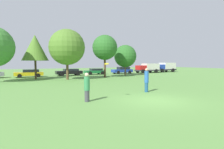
{
  "coord_description": "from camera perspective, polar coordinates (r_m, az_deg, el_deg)",
  "views": [
    {
      "loc": [
        -7.54,
        -8.44,
        2.34
      ],
      "look_at": [
        -1.1,
        3.49,
        1.41
      ],
      "focal_mm": 29.5,
      "sensor_mm": 36.0,
      "label": 1
    }
  ],
  "objects": [
    {
      "name": "ground_plane",
      "position": [
        11.56,
        13.28,
        -7.88
      ],
      "size": [
        120.0,
        120.0,
        0.0
      ],
      "primitive_type": "plane",
      "color": "#5B8E42"
    },
    {
      "name": "person_thrower",
      "position": [
        10.91,
        -7.77,
        -3.91
      ],
      "size": [
        0.34,
        0.34,
        1.71
      ],
      "rotation": [
        0.0,
        0.0,
        0.2
      ],
      "color": "#3F3F47",
      "rests_on": "ground"
    },
    {
      "name": "person_catcher",
      "position": [
        14.49,
        10.64,
        -1.67
      ],
      "size": [
        0.33,
        0.33,
        1.86
      ],
      "rotation": [
        0.0,
        0.0,
        -2.94
      ],
      "color": "navy",
      "rests_on": "ground"
    },
    {
      "name": "frisbee",
      "position": [
        11.23,
        -1.68,
        3.34
      ],
      "size": [
        0.27,
        0.26,
        0.12
      ],
      "color": "yellow"
    },
    {
      "name": "tree_1",
      "position": [
        27.27,
        -22.76,
        7.64
      ],
      "size": [
        3.48,
        3.48,
        6.01
      ],
      "color": "#473323",
      "rests_on": "ground"
    },
    {
      "name": "tree_2",
      "position": [
        25.17,
        -13.76,
        8.21
      ],
      "size": [
        4.71,
        4.71,
        6.65
      ],
      "color": "brown",
      "rests_on": "ground"
    },
    {
      "name": "tree_3",
      "position": [
        27.83,
        -2.24,
        8.33
      ],
      "size": [
        3.74,
        3.74,
        6.39
      ],
      "color": "#473323",
      "rests_on": "ground"
    },
    {
      "name": "tree_4",
      "position": [
        32.01,
        4.14,
        5.69
      ],
      "size": [
        3.86,
        3.86,
        5.28
      ],
      "color": "brown",
      "rests_on": "ground"
    },
    {
      "name": "parked_car_yellow",
      "position": [
        31.19,
        -24.28,
        0.41
      ],
      "size": [
        4.16,
        2.11,
        1.2
      ],
      "rotation": [
        0.0,
        0.0,
        3.13
      ],
      "color": "gold",
      "rests_on": "ground"
    },
    {
      "name": "parked_car_black",
      "position": [
        32.5,
        -13.07,
        0.8
      ],
      "size": [
        4.43,
        1.91,
        1.17
      ],
      "rotation": [
        0.0,
        0.0,
        3.13
      ],
      "color": "black",
      "rests_on": "ground"
    },
    {
      "name": "parked_car_green",
      "position": [
        34.78,
        -5.3,
        1.02
      ],
      "size": [
        3.89,
        2.01,
        1.13
      ],
      "rotation": [
        0.0,
        0.0,
        3.13
      ],
      "color": "#196633",
      "rests_on": "ground"
    },
    {
      "name": "parked_car_blue",
      "position": [
        37.2,
        3.24,
        1.37
      ],
      "size": [
        4.24,
        1.86,
        1.36
      ],
      "rotation": [
        0.0,
        0.0,
        3.13
      ],
      "color": "#1E389E",
      "rests_on": "ground"
    },
    {
      "name": "delivery_truck_red",
      "position": [
        40.54,
        11.11,
        2.08
      ],
      "size": [
        5.58,
        2.29,
        2.0
      ],
      "rotation": [
        0.0,
        0.0,
        3.13
      ],
      "color": "#2D2D33",
      "rests_on": "ground"
    },
    {
      "name": "delivery_truck_blue",
      "position": [
        44.83,
        16.17,
        2.28
      ],
      "size": [
        5.26,
        2.57,
        2.17
      ],
      "rotation": [
        0.0,
        0.0,
        3.13
      ],
      "color": "#2D2D33",
      "rests_on": "ground"
    }
  ]
}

